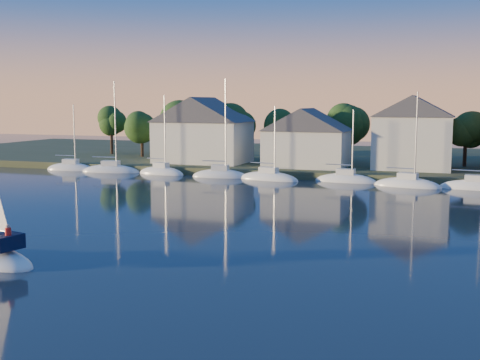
% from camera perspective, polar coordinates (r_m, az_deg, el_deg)
% --- Properties ---
extents(ground, '(260.00, 260.00, 0.00)m').
position_cam_1_polar(ground, '(29.42, -8.15, -12.30)').
color(ground, black).
rests_on(ground, ground).
extents(shoreline_land, '(160.00, 50.00, 2.00)m').
position_cam_1_polar(shoreline_land, '(100.82, 11.98, 1.60)').
color(shoreline_land, '#364025').
rests_on(shoreline_land, ground).
extents(wooden_dock, '(120.00, 3.00, 1.00)m').
position_cam_1_polar(wooden_dock, '(78.21, 9.75, 0.02)').
color(wooden_dock, brown).
rests_on(wooden_dock, ground).
extents(clubhouse_west, '(13.65, 9.45, 9.64)m').
position_cam_1_polar(clubhouse_west, '(89.69, -3.52, 4.85)').
color(clubhouse_west, silver).
rests_on(clubhouse_west, shoreline_land).
extents(clubhouse_centre, '(11.55, 8.40, 8.08)m').
position_cam_1_polar(clubhouse_centre, '(83.81, 6.36, 4.09)').
color(clubhouse_centre, silver).
rests_on(clubhouse_centre, shoreline_land).
extents(clubhouse_east, '(10.50, 8.40, 9.80)m').
position_cam_1_polar(clubhouse_east, '(83.73, 16.08, 4.44)').
color(clubhouse_east, silver).
rests_on(clubhouse_east, shoreline_land).
extents(tree_line, '(93.40, 5.40, 8.90)m').
position_cam_1_polar(tree_line, '(88.22, 12.36, 5.46)').
color(tree_line, '#362518').
rests_on(tree_line, shoreline_land).
extents(moored_fleet, '(95.50, 2.40, 12.05)m').
position_cam_1_polar(moored_fleet, '(74.68, 12.39, -0.31)').
color(moored_fleet, white).
rests_on(moored_fleet, ground).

